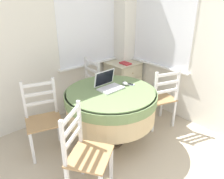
# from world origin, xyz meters

# --- Properties ---
(corner_room_shell) EXTENTS (4.52, 4.67, 2.55)m
(corner_room_shell) POSITION_xyz_m (1.31, 1.80, 1.28)
(corner_room_shell) COLOR white
(corner_room_shell) RESTS_ON ground_plane
(round_dining_table) EXTENTS (1.16, 1.16, 0.76)m
(round_dining_table) POSITION_xyz_m (0.98, 1.72, 0.59)
(round_dining_table) COLOR #4C3D2D
(round_dining_table) RESTS_ON ground_plane
(laptop) EXTENTS (0.33, 0.26, 0.22)m
(laptop) POSITION_xyz_m (1.01, 1.79, 0.81)
(laptop) COLOR silver
(laptop) RESTS_ON round_dining_table
(computer_mouse) EXTENTS (0.06, 0.09, 0.05)m
(computer_mouse) POSITION_xyz_m (1.24, 1.72, 0.79)
(computer_mouse) COLOR silver
(computer_mouse) RESTS_ON round_dining_table
(cell_phone) EXTENTS (0.10, 0.13, 0.01)m
(cell_phone) POSITION_xyz_m (1.30, 1.69, 0.77)
(cell_phone) COLOR #B2B7BC
(cell_phone) RESTS_ON round_dining_table
(dining_chair_near_back_window) EXTENTS (0.40, 0.44, 0.93)m
(dining_chair_near_back_window) POSITION_xyz_m (1.17, 2.54, 0.45)
(dining_chair_near_back_window) COLOR #A87F51
(dining_chair_near_back_window) RESTS_ON ground_plane
(dining_chair_near_right_window) EXTENTS (0.52, 0.49, 0.93)m
(dining_chair_near_right_window) POSITION_xyz_m (1.80, 1.55, 0.45)
(dining_chair_near_right_window) COLOR #A87F51
(dining_chair_near_right_window) RESTS_ON ground_plane
(dining_chair_camera_near) EXTENTS (0.56, 0.55, 0.93)m
(dining_chair_camera_near) POSITION_xyz_m (0.27, 1.27, 0.45)
(dining_chair_camera_near) COLOR #A87F51
(dining_chair_camera_near) RESTS_ON ground_plane
(dining_chair_left_flank) EXTENTS (0.51, 0.49, 0.93)m
(dining_chair_left_flank) POSITION_xyz_m (0.25, 2.14, 0.45)
(dining_chair_left_flank) COLOR #A87F51
(dining_chair_left_flank) RESTS_ON ground_plane
(corner_cabinet) EXTENTS (0.54, 0.51, 0.75)m
(corner_cabinet) POSITION_xyz_m (1.97, 2.53, 0.37)
(corner_cabinet) COLOR beige
(corner_cabinet) RESTS_ON ground_plane
(book_on_cabinet) EXTENTS (0.13, 0.19, 0.02)m
(book_on_cabinet) POSITION_xyz_m (1.92, 2.43, 0.76)
(book_on_cabinet) COLOR #BC3338
(book_on_cabinet) RESTS_ON corner_cabinet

